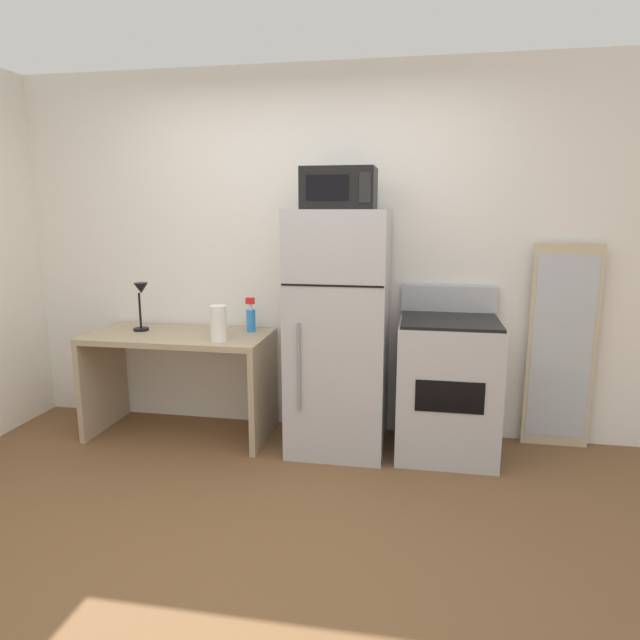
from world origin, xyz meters
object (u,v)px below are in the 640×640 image
at_px(desk_lamp, 141,298).
at_px(leaning_mirror, 561,348).
at_px(refrigerator, 339,332).
at_px(microwave, 339,189).
at_px(desk, 180,363).
at_px(paper_towel_roll, 218,323).
at_px(oven_range, 447,386).
at_px(spray_bottle, 251,318).

height_order(desk_lamp, leaning_mirror, leaning_mirror).
bearing_deg(refrigerator, microwave, -89.68).
relative_size(desk, leaning_mirror, 0.92).
bearing_deg(microwave, paper_towel_roll, -170.87).
bearing_deg(desk_lamp, desk, -7.39).
relative_size(microwave, leaning_mirror, 0.33).
bearing_deg(paper_towel_roll, oven_range, 6.24).
distance_m(microwave, oven_range, 1.47).
bearing_deg(leaning_mirror, paper_towel_roll, -169.51).
relative_size(oven_range, leaning_mirror, 0.79).
xyz_separation_m(spray_bottle, refrigerator, (0.67, -0.17, -0.04)).
bearing_deg(paper_towel_roll, microwave, 9.13).
height_order(desk, leaning_mirror, leaning_mirror).
height_order(paper_towel_roll, microwave, microwave).
xyz_separation_m(desk_lamp, spray_bottle, (0.78, 0.12, -0.14)).
bearing_deg(microwave, desk_lamp, 177.40).
bearing_deg(paper_towel_roll, desk_lamp, 163.53).
distance_m(desk_lamp, paper_towel_roll, 0.69).
bearing_deg(spray_bottle, paper_towel_roll, -112.12).
relative_size(refrigerator, leaning_mirror, 1.16).
xyz_separation_m(desk, leaning_mirror, (2.64, 0.27, 0.17)).
height_order(desk_lamp, refrigerator, refrigerator).
bearing_deg(oven_range, desk_lamp, 179.28).
height_order(spray_bottle, leaning_mirror, leaning_mirror).
relative_size(desk, refrigerator, 0.79).
height_order(microwave, oven_range, microwave).
xyz_separation_m(spray_bottle, oven_range, (1.39, -0.15, -0.38)).
bearing_deg(desk, desk_lamp, 172.61).
height_order(spray_bottle, microwave, microwave).
distance_m(desk_lamp, spray_bottle, 0.80).
xyz_separation_m(microwave, oven_range, (0.73, 0.04, -1.28)).
xyz_separation_m(spray_bottle, paper_towel_roll, (-0.13, -0.31, 0.02)).
distance_m(refrigerator, oven_range, 0.80).
bearing_deg(microwave, refrigerator, 90.32).
distance_m(desk, microwave, 1.68).
distance_m(desk, desk_lamp, 0.54).
distance_m(spray_bottle, leaning_mirror, 2.15).
bearing_deg(spray_bottle, leaning_mirror, 2.84).
xyz_separation_m(desk, paper_towel_roll, (0.36, -0.16, 0.34)).
height_order(desk_lamp, oven_range, desk_lamp).
relative_size(spray_bottle, refrigerator, 0.15).
height_order(desk, refrigerator, refrigerator).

